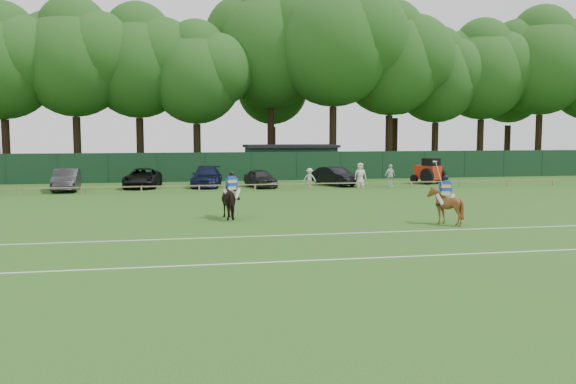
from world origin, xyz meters
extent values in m
plane|color=#1E4C14|center=(0.00, 0.00, 0.00)|extent=(160.00, 160.00, 0.00)
imported|color=black|center=(-2.05, 4.39, 0.90)|extent=(1.26, 2.25, 1.80)
imported|color=brown|center=(7.46, 0.62, 0.86)|extent=(1.69, 1.83, 1.72)
imported|color=#2A2A2C|center=(-12.40, 20.73, 0.79)|extent=(1.91, 4.89, 1.59)
imported|color=black|center=(-7.09, 22.23, 0.73)|extent=(3.00, 5.48, 1.46)
imported|color=#101635|center=(-2.22, 22.04, 0.76)|extent=(2.90, 5.51, 1.52)
imported|color=#2A2A2C|center=(1.81, 20.78, 0.70)|extent=(2.42, 4.33, 1.39)
imported|color=black|center=(7.90, 21.20, 0.74)|extent=(3.16, 4.72, 1.47)
imported|color=silver|center=(5.42, 19.61, 0.74)|extent=(1.05, 0.72, 1.49)
imported|color=white|center=(11.80, 19.38, 0.87)|extent=(1.10, 0.77, 1.73)
imported|color=silver|center=(9.26, 19.00, 0.95)|extent=(0.94, 0.63, 1.90)
cube|color=silver|center=(-2.05, 4.39, 1.52)|extent=(0.39, 0.31, 0.18)
cube|color=#1840AF|center=(-2.05, 4.39, 1.84)|extent=(0.44, 0.36, 0.51)
cube|color=yellow|center=(-2.05, 4.39, 1.82)|extent=(0.47, 0.34, 0.18)
sphere|color=black|center=(-2.05, 4.39, 2.21)|extent=(0.25, 0.25, 0.25)
cylinder|color=silver|center=(-1.79, 4.38, 1.22)|extent=(0.42, 0.38, 0.59)
cylinder|color=silver|center=(-2.30, 4.31, 1.22)|extent=(0.42, 0.32, 0.59)
cube|color=silver|center=(7.46, 0.62, 1.46)|extent=(0.41, 0.33, 0.18)
cube|color=#1840AF|center=(7.46, 0.62, 1.78)|extent=(0.46, 0.38, 0.51)
cube|color=yellow|center=(7.46, 0.62, 1.76)|extent=(0.48, 0.37, 0.18)
sphere|color=black|center=(7.46, 0.62, 2.15)|extent=(0.25, 0.25, 0.25)
cylinder|color=silver|center=(7.71, 0.52, 1.16)|extent=(0.43, 0.31, 0.59)
cylinder|color=silver|center=(7.20, 0.63, 1.16)|extent=(0.41, 0.40, 0.59)
cylinder|color=tan|center=(7.18, 0.74, 2.33)|extent=(0.16, 0.62, 1.17)
cube|color=silver|center=(0.00, -6.00, 0.01)|extent=(60.00, 0.10, 0.01)
cube|color=silver|center=(0.00, -1.00, 0.01)|extent=(60.00, 0.10, 0.01)
cube|color=#997F5B|center=(0.00, 18.00, 0.45)|extent=(62.00, 0.08, 0.08)
cube|color=#14351E|center=(0.00, 27.00, 1.25)|extent=(92.00, 0.04, 2.50)
cube|color=#14331E|center=(6.00, 30.00, 1.40)|extent=(8.00, 4.00, 2.80)
cube|color=black|center=(6.00, 30.00, 2.92)|extent=(8.40, 4.40, 0.24)
cube|color=#B72610|center=(15.86, 21.50, 0.91)|extent=(1.86, 2.36, 1.13)
cube|color=black|center=(16.00, 21.18, 1.70)|extent=(1.40, 1.45, 0.78)
cylinder|color=black|center=(15.42, 20.65, 0.65)|extent=(0.75, 1.30, 1.31)
cylinder|color=black|center=(16.78, 21.23, 0.65)|extent=(0.75, 1.30, 1.31)
cylinder|color=black|center=(14.92, 22.05, 0.35)|extent=(0.51, 0.74, 0.70)
cylinder|color=black|center=(16.12, 22.56, 0.35)|extent=(0.51, 0.74, 0.70)
camera|label=1|loc=(-5.06, -25.46, 4.31)|focal=38.00mm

